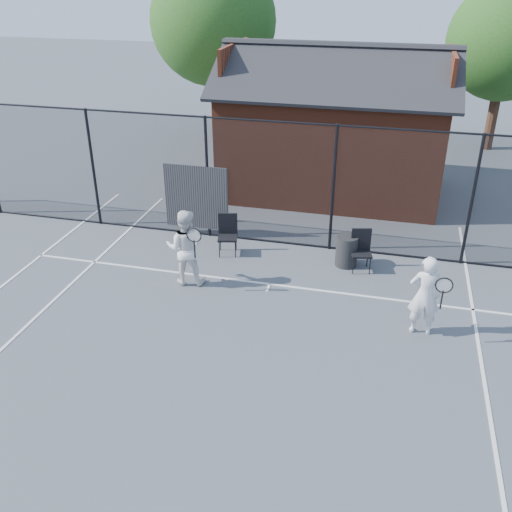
% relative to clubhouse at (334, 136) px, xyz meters
% --- Properties ---
extents(ground, '(80.00, 80.00, 0.00)m').
position_rel_clubhouse_xyz_m(ground, '(-0.50, -9.00, -1.61)').
color(ground, '#4F555A').
rests_on(ground, ground).
extents(court_lines, '(11.02, 18.00, 0.01)m').
position_rel_clubhouse_xyz_m(court_lines, '(-0.50, -10.32, -1.60)').
color(court_lines, silver).
rests_on(court_lines, ground).
extents(fence, '(22.04, 3.00, 3.00)m').
position_rel_clubhouse_xyz_m(fence, '(-0.80, -4.00, -0.16)').
color(fence, black).
rests_on(fence, ground).
extents(clubhouse, '(6.50, 4.36, 4.19)m').
position_rel_clubhouse_xyz_m(clubhouse, '(0.00, 0.00, 0.00)').
color(clubhouse, '#622A17').
rests_on(clubhouse, ground).
extents(tree_left, '(4.48, 4.48, 6.44)m').
position_rel_clubhouse_xyz_m(tree_left, '(-5.00, 4.50, 2.58)').
color(tree_left, '#311D13').
rests_on(tree_left, ground).
extents(tree_right, '(3.97, 3.97, 5.70)m').
position_rel_clubhouse_xyz_m(tree_right, '(5.00, 5.50, 2.10)').
color(tree_right, '#311D13').
rests_on(tree_right, ground).
extents(player_front, '(0.71, 0.54, 1.57)m').
position_rel_clubhouse_xyz_m(player_front, '(2.58, -7.02, -0.82)').
color(player_front, silver).
rests_on(player_front, ground).
extents(player_back, '(0.94, 0.76, 1.66)m').
position_rel_clubhouse_xyz_m(player_back, '(-2.24, -6.33, -0.78)').
color(player_back, white).
rests_on(player_back, ground).
extents(chair_left, '(0.54, 0.55, 0.93)m').
position_rel_clubhouse_xyz_m(chair_left, '(-1.77, -4.84, -1.14)').
color(chair_left, black).
rests_on(chair_left, ground).
extents(chair_right, '(0.53, 0.54, 0.91)m').
position_rel_clubhouse_xyz_m(chair_right, '(1.30, -4.90, -1.15)').
color(chair_right, black).
rests_on(chair_right, ground).
extents(waste_bin, '(0.57, 0.57, 0.71)m').
position_rel_clubhouse_xyz_m(waste_bin, '(0.97, -4.73, -1.25)').
color(waste_bin, '#262626').
rests_on(waste_bin, ground).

